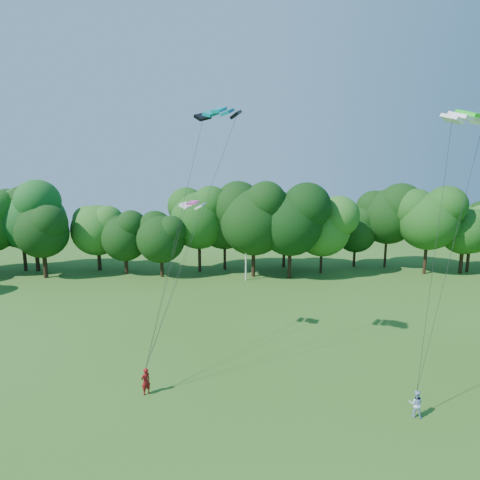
{
  "coord_description": "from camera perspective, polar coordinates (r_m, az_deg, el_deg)",
  "views": [
    {
      "loc": [
        -2.88,
        -16.66,
        13.51
      ],
      "look_at": [
        -1.41,
        13.0,
        8.56
      ],
      "focal_mm": 28.0,
      "sensor_mm": 36.0,
      "label": 1
    }
  ],
  "objects": [
    {
      "name": "kite_green",
      "position": [
        25.51,
        31.48,
        16.13
      ],
      "size": [
        3.27,
        2.2,
        0.61
      ],
      "rotation": [
        0.0,
        0.0,
        0.31
      ],
      "color": "#20DB24",
      "rests_on": "ground"
    },
    {
      "name": "tree_back_west",
      "position": [
        61.37,
        -29.02,
        3.96
      ],
      "size": [
        9.79,
        9.79,
        14.25
      ],
      "color": "black",
      "rests_on": "ground"
    },
    {
      "name": "tree_back_center",
      "position": [
        50.3,
        7.72,
        3.63
      ],
      "size": [
        9.33,
        9.33,
        13.58
      ],
      "color": "black",
      "rests_on": "ground"
    },
    {
      "name": "kite_pink",
      "position": [
        28.96,
        -7.21,
        5.67
      ],
      "size": [
        2.18,
        1.68,
        0.31
      ],
      "rotation": [
        0.0,
        0.0,
        -0.42
      ],
      "color": "#CC388F",
      "rests_on": "ground"
    },
    {
      "name": "kite_flyer_right",
      "position": [
        25.35,
        25.22,
        -21.61
      ],
      "size": [
        0.93,
        0.83,
        1.59
      ],
      "primitive_type": "imported",
      "rotation": [
        0.0,
        0.0,
        2.79
      ],
      "color": "#A6C1E6",
      "rests_on": "ground"
    },
    {
      "name": "kite_flyer_left",
      "position": [
        25.84,
        -14.17,
        -20.14
      ],
      "size": [
        0.75,
        0.73,
        1.73
      ],
      "primitive_type": "imported",
      "rotation": [
        0.0,
        0.0,
        3.86
      ],
      "color": "maroon",
      "rests_on": "ground"
    },
    {
      "name": "kite_teal",
      "position": [
        25.44,
        -3.2,
        19.17
      ],
      "size": [
        3.2,
        2.38,
        0.57
      ],
      "rotation": [
        0.0,
        0.0,
        -0.42
      ],
      "color": "#04828F",
      "rests_on": "ground"
    },
    {
      "name": "utility_pole",
      "position": [
        49.18,
        0.91,
        -1.09
      ],
      "size": [
        1.74,
        0.42,
        8.8
      ],
      "rotation": [
        0.0,
        0.0,
        0.2
      ],
      "color": "beige",
      "rests_on": "ground"
    },
    {
      "name": "tree_back_east",
      "position": [
        62.68,
        31.76,
        1.55
      ],
      "size": [
        7.08,
        7.08,
        10.3
      ],
      "color": "#392217",
      "rests_on": "ground"
    },
    {
      "name": "ground",
      "position": [
        21.64,
        6.24,
        -29.23
      ],
      "size": [
        160.0,
        160.0,
        0.0
      ],
      "primitive_type": "plane",
      "color": "#325918",
      "rests_on": "ground"
    }
  ]
}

